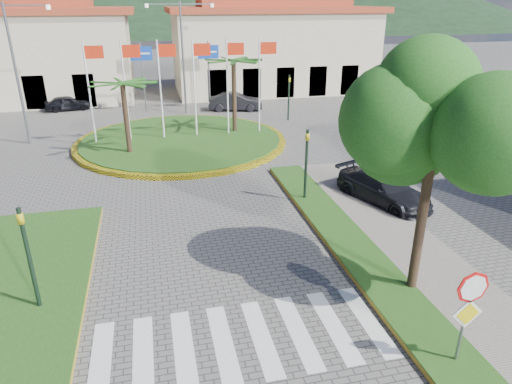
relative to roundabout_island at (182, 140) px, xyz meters
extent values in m
cube|color=gray|center=(6.00, -20.00, -0.10)|extent=(4.00, 28.00, 0.15)
cube|color=#244714|center=(4.80, -20.00, -0.08)|extent=(1.60, 28.00, 0.18)
cube|color=silver|center=(0.00, -18.00, -0.17)|extent=(8.00, 3.00, 0.01)
cylinder|color=yellow|center=(0.00, 0.00, -0.05)|extent=(12.70, 12.70, 0.24)
cylinder|color=#244714|center=(0.00, 0.00, -0.02)|extent=(12.00, 12.00, 0.30)
cylinder|color=black|center=(-3.00, -2.00, 1.85)|extent=(0.28, 0.28, 4.05)
cylinder|color=black|center=(3.50, 1.00, 2.17)|extent=(0.28, 0.28, 4.68)
cylinder|color=silver|center=(-5.00, 0.50, 2.83)|extent=(0.10, 0.10, 6.00)
cube|color=red|center=(-4.45, 0.50, 5.23)|extent=(1.00, 0.03, 0.70)
cylinder|color=silver|center=(-3.00, 0.50, 2.83)|extent=(0.10, 0.10, 6.00)
cube|color=red|center=(-2.45, 0.50, 5.23)|extent=(1.00, 0.03, 0.70)
cylinder|color=silver|center=(-1.00, 0.50, 2.83)|extent=(0.10, 0.10, 6.00)
cube|color=red|center=(-0.45, 0.50, 5.23)|extent=(1.00, 0.03, 0.70)
cylinder|color=silver|center=(1.00, 0.50, 2.83)|extent=(0.10, 0.10, 6.00)
cube|color=red|center=(1.55, 0.50, 5.23)|extent=(1.00, 0.03, 0.70)
cylinder|color=silver|center=(3.00, 0.50, 2.83)|extent=(0.10, 0.10, 6.00)
cube|color=red|center=(3.55, 0.50, 5.23)|extent=(1.00, 0.03, 0.70)
cylinder|color=silver|center=(5.00, 0.50, 2.83)|extent=(0.10, 0.10, 6.00)
cube|color=red|center=(5.55, 0.50, 5.23)|extent=(1.00, 0.03, 0.70)
cylinder|color=slate|center=(4.90, -20.00, 1.08)|extent=(0.07, 0.07, 2.50)
cylinder|color=red|center=(4.90, -20.05, 2.08)|extent=(0.80, 0.03, 0.80)
cube|color=yellow|center=(4.90, -20.06, 1.38)|extent=(0.78, 0.03, 0.78)
cylinder|color=black|center=(5.50, -17.00, 2.03)|extent=(0.28, 0.28, 4.40)
ellipsoid|color=#1A5115|center=(5.50, -17.00, 5.03)|extent=(3.60, 3.60, 3.20)
cylinder|color=black|center=(-5.20, -15.50, 1.43)|extent=(0.12, 0.12, 3.20)
imported|color=gold|center=(-5.20, -15.50, 2.43)|extent=(0.15, 0.18, 0.90)
cylinder|color=black|center=(4.50, -10.00, 1.43)|extent=(0.12, 0.12, 3.20)
imported|color=gold|center=(4.50, -10.00, 2.43)|extent=(0.15, 0.18, 0.90)
cylinder|color=black|center=(8.00, 4.00, 1.43)|extent=(0.12, 0.12, 3.20)
imported|color=gold|center=(8.00, 4.00, 2.43)|extent=(0.18, 0.15, 0.90)
cylinder|color=slate|center=(-2.00, 9.00, 2.43)|extent=(0.12, 0.12, 5.20)
cube|color=#103EB7|center=(-2.00, 8.94, 4.23)|extent=(1.60, 0.05, 1.00)
cylinder|color=slate|center=(3.00, 9.00, 2.43)|extent=(0.12, 0.12, 5.20)
cube|color=#103EB7|center=(3.00, 8.94, 4.23)|extent=(1.60, 0.05, 1.00)
cylinder|color=slate|center=(1.00, 8.00, 3.83)|extent=(0.16, 0.16, 8.00)
cube|color=slate|center=(-0.20, 8.00, 7.63)|extent=(2.40, 0.08, 0.08)
cube|color=slate|center=(2.20, 8.00, 7.63)|extent=(2.40, 0.08, 0.08)
cylinder|color=slate|center=(-9.00, 2.00, 3.83)|extent=(0.16, 0.16, 8.00)
cube|color=slate|center=(-7.80, 2.00, 7.63)|extent=(2.40, 0.08, 0.08)
cube|color=beige|center=(10.00, 16.00, 3.33)|extent=(18.00, 9.00, 7.00)
cube|color=#A5381F|center=(10.00, 16.00, 7.08)|extent=(19.08, 9.54, 0.50)
cube|color=#A5381F|center=(10.00, 16.00, 7.58)|extent=(13.50, 4.95, 0.60)
cone|color=black|center=(-10.00, 108.00, 7.83)|extent=(110.00, 110.00, 16.00)
imported|color=white|center=(-5.78, 13.78, 0.46)|extent=(4.82, 2.73, 1.27)
imported|color=black|center=(-8.00, 11.05, 0.40)|extent=(3.56, 1.89, 1.15)
imported|color=black|center=(4.88, 8.00, 0.51)|extent=(4.35, 2.28, 1.37)
imported|color=black|center=(7.72, -10.89, 0.48)|extent=(3.31, 4.83, 1.30)
camera|label=1|loc=(-1.69, -27.16, 7.93)|focal=32.00mm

